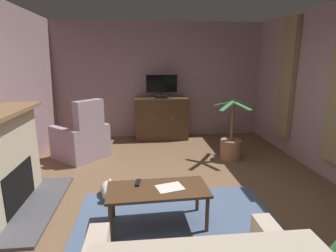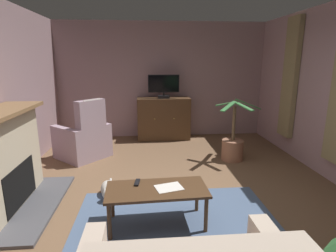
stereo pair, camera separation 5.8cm
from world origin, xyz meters
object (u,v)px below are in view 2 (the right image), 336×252
television (164,86)px  cat (108,189)px  folded_newspaper (169,187)px  armchair_beside_cabinet (84,140)px  fireplace (2,164)px  tv_remote (137,182)px  potted_plant_on_hearth_side (233,147)px  tv_cabinet (164,120)px  coffee_table (157,192)px

television → cat: size_ratio=1.06×
folded_newspaper → armchair_beside_cabinet: armchair_beside_cabinet is taller
television → folded_newspaper: size_ratio=2.41×
fireplace → tv_remote: size_ratio=9.97×
armchair_beside_cabinet → potted_plant_on_hearth_side: armchair_beside_cabinet is taller
folded_newspaper → cat: (-0.80, 0.75, -0.36)m
armchair_beside_cabinet → potted_plant_on_hearth_side: 2.89m
folded_newspaper → potted_plant_on_hearth_side: bearing=40.0°
television → tv_remote: (-0.56, -3.37, -0.82)m
tv_cabinet → cat: tv_cabinet is taller
fireplace → coffee_table: bearing=-15.5°
television → coffee_table: 3.64m
folded_newspaper → cat: folded_newspaper is taller
potted_plant_on_hearth_side → fireplace: bearing=-156.8°
coffee_table → armchair_beside_cabinet: size_ratio=0.99×
folded_newspaper → cat: bearing=122.0°
armchair_beside_cabinet → television: bearing=34.3°
tv_cabinet → potted_plant_on_hearth_side: potted_plant_on_hearth_side is taller
tv_remote → folded_newspaper: size_ratio=0.57×
tv_cabinet → tv_remote: size_ratio=7.34×
tv_cabinet → tv_remote: bearing=-99.2°
television → tv_remote: size_ratio=4.26×
coffee_table → folded_newspaper: bearing=1.0°
coffee_table → potted_plant_on_hearth_side: (1.55, 2.01, -0.15)m
coffee_table → potted_plant_on_hearth_side: potted_plant_on_hearth_side is taller
fireplace → armchair_beside_cabinet: size_ratio=1.43×
fireplace → cat: 1.37m
fireplace → cat: (1.25, 0.22, -0.51)m
fireplace → potted_plant_on_hearth_side: bearing=23.2°
television → folded_newspaper: (-0.19, -3.51, -0.83)m
television → armchair_beside_cabinet: 2.20m
tv_remote → cat: 0.83m
potted_plant_on_hearth_side → tv_cabinet: bearing=127.9°
tv_remote → cat: bearing=-136.7°
tv_cabinet → armchair_beside_cabinet: size_ratio=1.05×
coffee_table → armchair_beside_cabinet: armchair_beside_cabinet is taller
folded_newspaper → fireplace: bearing=150.6°
fireplace → folded_newspaper: size_ratio=5.65×
tv_remote → folded_newspaper: (0.36, -0.15, -0.01)m
tv_cabinet → television: television is taller
television → potted_plant_on_hearth_side: television is taller
fireplace → tv_cabinet: bearing=53.5°
armchair_beside_cabinet → potted_plant_on_hearth_side: size_ratio=1.00×
television → armchair_beside_cabinet: (-1.65, -1.12, -0.93)m
potted_plant_on_hearth_side → cat: 2.55m
fireplace → cat: size_ratio=2.49×
coffee_table → tv_remote: tv_remote is taller
tv_cabinet → folded_newspaper: (-0.19, -3.57, -0.01)m
armchair_beside_cabinet → fireplace: bearing=-107.9°
potted_plant_on_hearth_side → coffee_table: bearing=-127.6°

